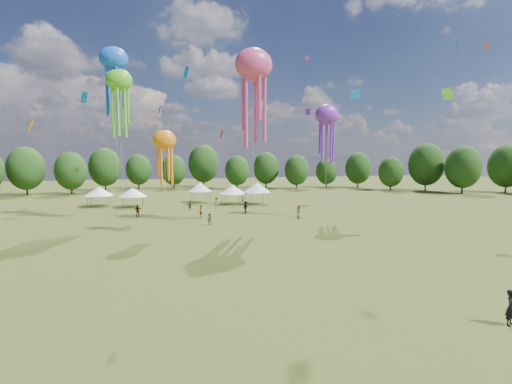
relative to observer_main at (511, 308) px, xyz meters
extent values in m
plane|color=#384416|center=(-7.27, 2.10, -0.98)|extent=(300.00, 300.00, 0.00)
imported|color=black|center=(0.00, 0.00, 0.00)|extent=(0.84, 0.71, 1.96)
imported|color=gray|center=(-11.01, 34.68, -0.21)|extent=(0.86, 0.74, 1.54)
imported|color=gray|center=(-6.69, 53.66, -0.13)|extent=(0.66, 0.91, 1.70)
imported|color=gray|center=(-0.17, 60.08, -0.14)|extent=(0.97, 1.03, 1.68)
imported|color=gray|center=(-3.29, 44.58, -0.07)|extent=(1.36, 1.23, 1.83)
imported|color=gray|center=(-20.64, 44.29, -0.04)|extent=(1.14, 0.56, 1.88)
imported|color=gray|center=(-12.08, 50.03, -0.20)|extent=(1.48, 1.13, 1.56)
imported|color=gray|center=(-11.31, 41.16, -0.04)|extent=(0.55, 0.75, 1.89)
imported|color=gray|center=(2.92, 36.52, -0.02)|extent=(1.00, 1.12, 1.93)
cylinder|color=#47474C|center=(-29.93, 58.29, -0.03)|extent=(0.08, 0.08, 1.91)
cylinder|color=#47474C|center=(-29.93, 62.03, -0.03)|extent=(0.08, 0.08, 1.91)
cylinder|color=#47474C|center=(-26.19, 58.29, -0.03)|extent=(0.08, 0.08, 1.91)
cylinder|color=#47474C|center=(-26.19, 62.03, -0.03)|extent=(0.08, 0.08, 1.91)
cube|color=white|center=(-28.06, 60.16, 0.98)|extent=(4.14, 4.14, 0.10)
cone|color=white|center=(-28.06, 60.16, 1.85)|extent=(5.38, 5.38, 1.64)
cylinder|color=#47474C|center=(-23.64, 55.43, -0.05)|extent=(0.08, 0.08, 1.87)
cylinder|color=#47474C|center=(-23.64, 58.97, -0.05)|extent=(0.08, 0.08, 1.87)
cylinder|color=#47474C|center=(-20.11, 55.43, -0.05)|extent=(0.08, 0.08, 1.87)
cylinder|color=#47474C|center=(-20.11, 58.97, -0.05)|extent=(0.08, 0.08, 1.87)
cube|color=white|center=(-21.87, 57.20, 0.94)|extent=(3.93, 3.93, 0.10)
cone|color=white|center=(-21.87, 57.20, 1.79)|extent=(5.11, 5.11, 1.60)
cylinder|color=#47474C|center=(-10.49, 59.13, 0.11)|extent=(0.08, 0.08, 2.19)
cylinder|color=#47474C|center=(-10.49, 62.39, 0.11)|extent=(0.08, 0.08, 2.19)
cylinder|color=#47474C|center=(-7.24, 59.13, 0.11)|extent=(0.08, 0.08, 2.19)
cylinder|color=#47474C|center=(-7.24, 62.39, 0.11)|extent=(0.08, 0.08, 2.19)
cube|color=white|center=(-8.87, 60.76, 1.26)|extent=(3.65, 3.65, 0.10)
cone|color=white|center=(-8.87, 60.76, 2.25)|extent=(4.75, 4.75, 1.88)
cylinder|color=#47474C|center=(-4.82, 54.52, -0.01)|extent=(0.08, 0.08, 1.94)
cylinder|color=#47474C|center=(-4.82, 58.30, -0.01)|extent=(0.08, 0.08, 1.94)
cylinder|color=#47474C|center=(-1.05, 54.52, -0.01)|extent=(0.08, 0.08, 1.94)
cylinder|color=#47474C|center=(-1.05, 58.30, -0.01)|extent=(0.08, 0.08, 1.94)
cube|color=white|center=(-2.94, 56.41, 1.01)|extent=(4.18, 4.18, 0.10)
cone|color=white|center=(-2.94, 56.41, 1.89)|extent=(5.43, 5.43, 1.66)
cylinder|color=#47474C|center=(-0.10, 53.26, 0.13)|extent=(0.08, 0.08, 2.23)
cylinder|color=#47474C|center=(-0.10, 56.98, 0.13)|extent=(0.08, 0.08, 2.23)
cylinder|color=#47474C|center=(3.62, 53.26, 0.13)|extent=(0.08, 0.08, 2.23)
cylinder|color=#47474C|center=(3.62, 56.98, 0.13)|extent=(0.08, 0.08, 2.23)
cube|color=white|center=(1.76, 55.12, 1.30)|extent=(4.12, 4.12, 0.10)
cone|color=white|center=(1.76, 55.12, 2.31)|extent=(5.36, 5.36, 1.91)
ellipsoid|color=#59D222|center=(-22.51, 41.91, 19.10)|extent=(3.66, 2.56, 3.11)
cylinder|color=beige|center=(-22.51, 41.91, 9.06)|extent=(0.03, 0.03, 20.08)
ellipsoid|color=#D83F78|center=(-4.75, 34.49, 20.72)|extent=(5.20, 3.64, 4.42)
cylinder|color=beige|center=(-4.75, 34.49, 9.87)|extent=(0.03, 0.03, 21.70)
ellipsoid|color=purple|center=(7.38, 36.59, 14.65)|extent=(3.74, 2.62, 3.18)
cylinder|color=beige|center=(7.38, 36.59, 6.84)|extent=(0.03, 0.03, 15.63)
ellipsoid|color=blue|center=(-23.32, 43.87, 22.50)|extent=(4.06, 2.84, 3.45)
cylinder|color=beige|center=(-23.32, 43.87, 10.76)|extent=(0.03, 0.03, 23.48)
ellipsoid|color=orange|center=(-16.89, 30.60, 10.23)|extent=(2.76, 1.93, 2.34)
cylinder|color=beige|center=(-16.89, 30.60, 4.62)|extent=(0.03, 0.03, 11.21)
cube|color=#1AA6E3|center=(-11.56, 57.69, 24.41)|extent=(1.04, 2.09, 2.56)
cube|color=#D83F78|center=(11.84, 54.28, 27.86)|extent=(0.82, 0.29, 0.97)
cube|color=red|center=(-6.99, 46.38, 12.13)|extent=(0.50, 1.05, 1.20)
cube|color=#1AA6E3|center=(29.71, 35.27, 26.08)|extent=(0.69, 1.39, 1.79)
cube|color=orange|center=(-17.80, 64.05, 17.15)|extent=(0.44, 2.10, 2.34)
cube|color=#1AA6E3|center=(22.29, 53.54, 21.15)|extent=(1.85, 1.74, 2.11)
cube|color=purple|center=(17.74, 66.97, 19.07)|extent=(1.10, 0.93, 1.57)
cube|color=red|center=(27.36, 27.53, 23.86)|extent=(0.77, 0.31, 0.89)
cube|color=orange|center=(-40.73, 67.12, 14.41)|extent=(1.11, 2.32, 2.44)
cube|color=gold|center=(-15.07, 56.81, 16.42)|extent=(0.47, 1.03, 1.26)
cube|color=#59D222|center=(19.84, 26.30, 16.62)|extent=(1.25, 1.01, 1.81)
cube|color=#1AA6E3|center=(-25.65, 32.07, 15.06)|extent=(0.92, 0.66, 1.34)
cube|color=#D83F78|center=(-16.58, 59.11, 17.37)|extent=(0.82, 1.49, 1.69)
cylinder|color=#38281C|center=(-47.95, 87.60, 0.72)|extent=(0.44, 0.44, 3.41)
ellipsoid|color=#1F3F15|center=(-47.95, 87.60, 5.63)|extent=(8.53, 8.53, 10.66)
cylinder|color=#38281C|center=(-37.86, 87.12, 0.55)|extent=(0.44, 0.44, 3.07)
ellipsoid|color=#1F3F15|center=(-37.86, 87.12, 4.96)|extent=(7.66, 7.66, 9.58)
cylinder|color=#38281C|center=(-30.78, 95.44, 0.74)|extent=(0.44, 0.44, 3.43)
ellipsoid|color=#1F3F15|center=(-30.78, 95.44, 5.67)|extent=(8.58, 8.58, 10.73)
cylinder|color=#38281C|center=(-22.02, 101.06, 0.49)|extent=(0.44, 0.44, 2.95)
ellipsoid|color=#1F3F15|center=(-22.02, 101.06, 4.73)|extent=(7.37, 7.37, 9.21)
cylinder|color=#38281C|center=(-11.96, 97.16, 0.47)|extent=(0.44, 0.44, 2.89)
ellipsoid|color=#1F3F15|center=(-11.96, 97.16, 4.62)|extent=(7.23, 7.23, 9.04)
cylinder|color=#38281C|center=(-2.35, 101.59, 0.94)|extent=(0.44, 0.44, 3.84)
ellipsoid|color=#1F3F15|center=(-2.35, 101.59, 6.46)|extent=(9.60, 9.60, 11.99)
cylinder|color=#38281C|center=(5.92, 90.54, 0.44)|extent=(0.44, 0.44, 2.84)
ellipsoid|color=#1F3F15|center=(5.92, 90.54, 4.53)|extent=(7.11, 7.11, 8.89)
cylinder|color=#38281C|center=(15.67, 93.14, 0.60)|extent=(0.44, 0.44, 3.16)
ellipsoid|color=#1F3F15|center=(15.67, 93.14, 5.15)|extent=(7.91, 7.91, 9.88)
cylinder|color=#38281C|center=(23.43, 87.39, 0.46)|extent=(0.44, 0.44, 2.88)
ellipsoid|color=#1F3F15|center=(23.43, 87.39, 4.60)|extent=(7.21, 7.21, 9.01)
cylinder|color=#38281C|center=(34.25, 89.35, 0.33)|extent=(0.44, 0.44, 2.63)
ellipsoid|color=#1F3F15|center=(34.25, 89.35, 4.11)|extent=(6.57, 6.57, 8.22)
cylinder|color=#38281C|center=(43.25, 85.83, 0.58)|extent=(0.44, 0.44, 3.13)
ellipsoid|color=#1F3F15|center=(43.25, 85.83, 5.08)|extent=(7.81, 7.81, 9.77)
cylinder|color=#38281C|center=(46.38, 73.91, 0.38)|extent=(0.44, 0.44, 2.72)
ellipsoid|color=#1F3F15|center=(46.38, 73.91, 4.29)|extent=(6.80, 6.80, 8.50)
cylinder|color=#38281C|center=(55.70, 71.02, 0.92)|extent=(0.44, 0.44, 3.81)
ellipsoid|color=#1F3F15|center=(55.70, 71.02, 6.40)|extent=(9.52, 9.52, 11.90)
cylinder|color=#38281C|center=(59.31, 61.90, 0.77)|extent=(0.44, 0.44, 3.51)
ellipsoid|color=#1F3F15|center=(59.31, 61.90, 5.82)|extent=(8.78, 8.78, 10.97)
cylinder|color=#38281C|center=(72.12, 60.37, 0.84)|extent=(0.44, 0.44, 3.64)
ellipsoid|color=#1F3F15|center=(72.12, 60.37, 6.07)|extent=(9.10, 9.10, 11.37)
camera|label=1|loc=(-18.56, -14.58, 8.04)|focal=25.74mm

